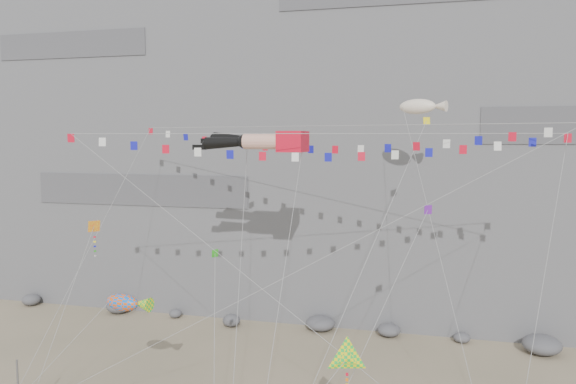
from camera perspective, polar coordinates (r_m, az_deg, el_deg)
name	(u,v)px	position (r m, az deg, el deg)	size (l,w,h in m)	color
cliff	(348,65)	(63.70, 6.10, 12.71)	(80.00, 28.00, 50.00)	slate
talus_boulders	(320,324)	(51.11, 3.31, -13.20)	(60.00, 3.00, 1.20)	#5A595E
legs_kite	(262,142)	(38.68, -2.64, 5.14)	(8.82, 16.83, 22.83)	red
flag_banner_upper	(323,126)	(40.10, 3.53, 6.69)	(33.01, 17.43, 27.71)	red
flag_banner_lower	(312,134)	(35.23, 2.45, 5.92)	(30.55, 9.92, 21.75)	red
harlequin_kite	(94,227)	(39.88, -19.13, -3.39)	(2.01, 7.17, 12.73)	#FB281B
fish_windsock	(122,303)	(36.69, -16.49, -10.72)	(8.19, 5.35, 10.31)	#EB510C
delta_kite	(347,359)	(29.56, 6.00, -16.50)	(5.90, 4.06, 8.30)	yellow
blimp_windsock	(418,107)	(42.52, 13.02, 8.39)	(6.60, 14.12, 23.55)	#F6E3CA
small_kite_a	(247,146)	(41.02, -4.15, 4.69)	(4.54, 15.84, 22.99)	orange
small_kite_b	(427,213)	(35.11, 13.91, -2.06)	(6.32, 9.67, 16.44)	#6A1A9D
small_kite_c	(215,257)	(34.43, -7.43, -6.55)	(3.23, 7.77, 12.57)	green
small_kite_d	(424,128)	(39.08, 13.63, 6.38)	(7.51, 17.12, 25.42)	yellow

